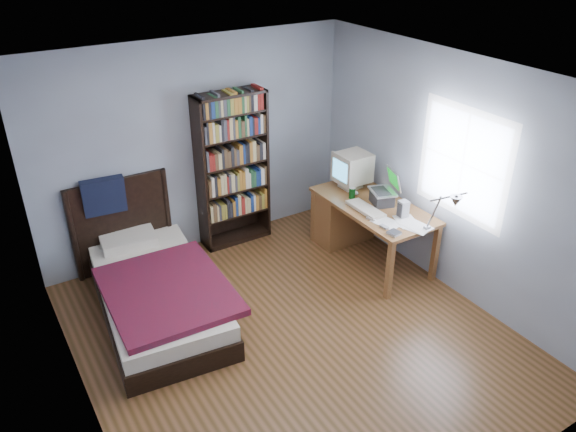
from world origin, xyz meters
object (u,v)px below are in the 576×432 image
object	(u,v)px
keyboard	(366,209)
bookshelf	(233,170)
laptop	(383,195)
soda_can	(352,193)
bed	(154,287)
desk	(350,214)
desk_lamp	(451,204)
speaker	(403,209)
crt_monitor	(352,168)

from	to	relation	value
keyboard	bookshelf	world-z (taller)	bookshelf
laptop	bookshelf	distance (m)	1.79
laptop	bookshelf	bearing A→B (deg)	133.82
soda_can	bed	size ratio (longest dim) A/B	0.06
bookshelf	bed	bearing A→B (deg)	-148.97
keyboard	bed	distance (m)	2.42
desk	desk_lamp	world-z (taller)	desk_lamp
desk_lamp	bookshelf	bearing A→B (deg)	115.50
speaker	bookshelf	world-z (taller)	bookshelf
laptop	bed	bearing A→B (deg)	169.54
crt_monitor	keyboard	distance (m)	0.65
desk	bed	bearing A→B (deg)	179.43
laptop	bed	distance (m)	2.69
bed	laptop	bearing A→B (deg)	-10.46
desk	desk_lamp	size ratio (longest dim) A/B	2.47
keyboard	bed	xyz separation A→B (m)	(-2.31, 0.51, -0.49)
desk_lamp	soda_can	world-z (taller)	desk_lamp
desk_lamp	keyboard	xyz separation A→B (m)	(-0.16, 1.04, -0.47)
desk_lamp	bed	size ratio (longest dim) A/B	0.27
soda_can	bookshelf	size ratio (longest dim) A/B	0.07
keyboard	speaker	bearing A→B (deg)	-54.62
desk	bookshelf	xyz separation A→B (m)	(-1.14, 0.84, 0.53)
speaker	bookshelf	size ratio (longest dim) A/B	0.10
bookshelf	laptop	bearing A→B (deg)	-46.18
crt_monitor	desk	bearing A→B (deg)	-126.39
crt_monitor	speaker	xyz separation A→B (m)	(0.01, -0.90, -0.15)
laptop	speaker	xyz separation A→B (m)	(-0.03, -0.36, -0.01)
crt_monitor	keyboard	bearing A→B (deg)	-112.20
speaker	laptop	bearing A→B (deg)	89.64
desk	laptop	size ratio (longest dim) A/B	3.77
keyboard	speaker	xyz separation A→B (m)	(0.24, -0.33, 0.08)
desk_lamp	bookshelf	size ratio (longest dim) A/B	0.33
bed	speaker	bearing A→B (deg)	-18.18
bed	soda_can	bearing A→B (deg)	-4.57
laptop	soda_can	size ratio (longest dim) A/B	3.09
desk_lamp	crt_monitor	bearing A→B (deg)	87.42
desk_lamp	speaker	world-z (taller)	desk_lamp
laptop	soda_can	bearing A→B (deg)	127.08
crt_monitor	keyboard	size ratio (longest dim) A/B	0.89
desk_lamp	laptop	bearing A→B (deg)	83.97
keyboard	soda_can	size ratio (longest dim) A/B	3.77
laptop	keyboard	distance (m)	0.29
desk	laptop	bearing A→B (deg)	-77.46
crt_monitor	soda_can	world-z (taller)	crt_monitor
bed	keyboard	bearing A→B (deg)	-12.35
crt_monitor	keyboard	world-z (taller)	crt_monitor
desk_lamp	desk	bearing A→B (deg)	89.54
laptop	bed	size ratio (longest dim) A/B	0.18
desk_lamp	keyboard	distance (m)	1.15
soda_can	keyboard	bearing A→B (deg)	-99.44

